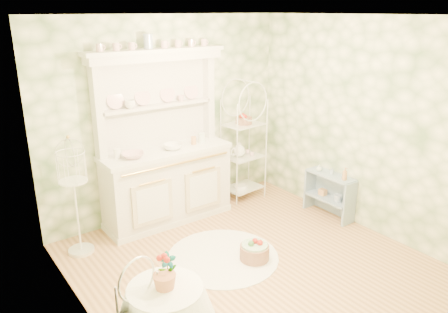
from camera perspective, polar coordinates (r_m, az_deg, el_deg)
floor at (r=5.15m, az=3.38°, el=-13.70°), size 3.60×3.60×0.00m
ceiling at (r=4.35m, az=4.09°, el=17.94°), size 3.60×3.60×0.00m
wall_left at (r=3.75m, az=-18.06°, el=-4.29°), size 3.60×3.60×0.00m
wall_right at (r=5.85m, az=17.44°, el=3.93°), size 3.60×3.60×0.00m
wall_back at (r=6.01m, az=-7.37°, el=5.02°), size 3.60×3.60×0.00m
wall_front at (r=3.48m, az=23.10°, el=-6.69°), size 3.60×3.60×0.00m
kitchen_dresser at (r=5.73m, az=-7.66°, el=2.21°), size 1.87×0.61×2.29m
bakers_rack at (r=6.47m, az=2.58°, el=2.68°), size 0.65×0.49×1.94m
side_shelf at (r=6.25m, az=13.59°, el=-4.83°), size 0.29×0.74×0.63m
birdcage_stand at (r=5.28m, az=-18.94°, el=-4.48°), size 0.39×0.39×1.54m
floor_basket at (r=5.15m, az=4.00°, el=-12.19°), size 0.39×0.39×0.23m
lace_rug at (r=5.24m, az=-0.16°, el=-12.93°), size 1.73×1.73×0.01m
bowl_floral at (r=5.51m, az=-11.79°, el=-0.09°), size 0.36×0.36×0.07m
bowl_white at (r=5.75m, az=-6.70°, el=0.99°), size 0.29×0.29×0.08m
cup_left at (r=5.59m, az=-12.17°, el=6.47°), size 0.17×0.17×0.11m
cup_right at (r=5.92m, az=-5.64°, el=7.46°), size 0.11×0.11×0.08m
potted_geranium at (r=3.51m, az=-7.35°, el=-14.36°), size 0.16×0.13×0.27m
bottle_amber at (r=5.95m, az=15.49°, el=-2.38°), size 0.08×0.08×0.17m
bottle_blue at (r=6.13m, az=13.92°, el=-1.92°), size 0.05×0.05×0.10m
bottle_glass at (r=6.20m, az=12.32°, el=-1.62°), size 0.10×0.10×0.10m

